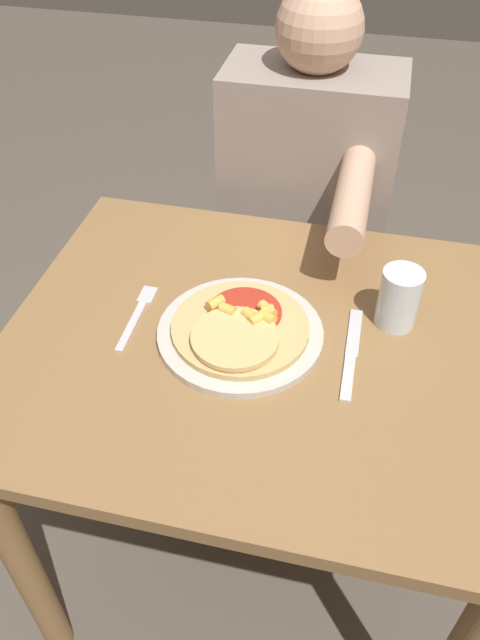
% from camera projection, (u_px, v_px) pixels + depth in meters
% --- Properties ---
extents(ground_plane, '(8.00, 8.00, 0.00)m').
position_uv_depth(ground_plane, '(257.00, 550.00, 1.61)').
color(ground_plane, brown).
extents(dining_table, '(0.92, 0.75, 0.77)m').
position_uv_depth(dining_table, '(264.00, 394.00, 1.19)').
color(dining_table, olive).
rests_on(dining_table, ground_plane).
extents(plate, '(0.29, 0.29, 0.01)m').
position_uv_depth(plate, '(240.00, 334.00, 1.09)').
color(plate, beige).
rests_on(plate, dining_table).
extents(pizza, '(0.24, 0.24, 0.04)m').
position_uv_depth(pizza, '(240.00, 328.00, 1.08)').
color(pizza, tan).
rests_on(pizza, plate).
extents(fork, '(0.03, 0.18, 0.00)m').
position_uv_depth(fork, '(138.00, 313.00, 1.14)').
color(fork, silver).
rests_on(fork, dining_table).
extents(knife, '(0.02, 0.22, 0.00)m').
position_uv_depth(knife, '(351.00, 354.00, 1.06)').
color(knife, silver).
rests_on(knife, dining_table).
extents(drinking_glass, '(0.07, 0.07, 0.11)m').
position_uv_depth(drinking_glass, '(399.00, 298.00, 1.09)').
color(drinking_glass, silver).
rests_on(drinking_glass, dining_table).
extents(person_diner, '(0.39, 0.52, 1.20)m').
position_uv_depth(person_diner, '(306.00, 204.00, 1.53)').
color(person_diner, '#2D2D38').
rests_on(person_diner, ground_plane).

